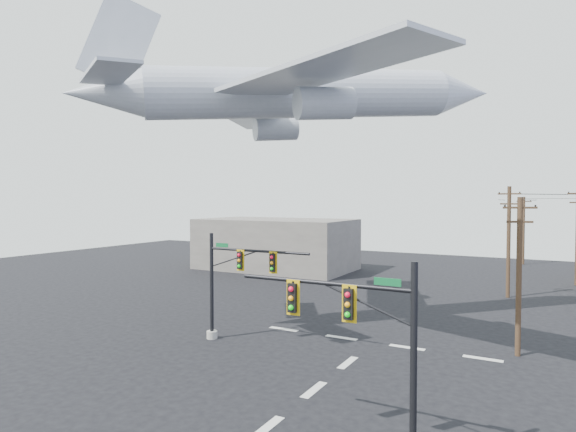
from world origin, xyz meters
The scene contains 10 objects.
ground centered at (0.00, 0.00, 0.00)m, with size 120.00×120.00×0.00m, color black.
lane_markings centered at (0.00, 5.33, 0.01)m, with size 14.00×21.20×0.01m.
signal_mast_near centered at (3.98, -0.07, 3.49)m, with size 6.58×0.71×6.47m.
signal_mast_far centered at (-7.34, 8.06, 3.45)m, with size 6.85×0.70×6.37m.
utility_pole_a centered at (7.57, 13.42, 4.45)m, with size 1.65×0.64×8.51m.
utility_pole_b centered at (5.89, 29.94, 4.96)m, with size 1.87×0.70×9.49m.
utility_pole_d centered at (5.96, 53.84, 4.56)m, with size 1.73×0.73×8.70m.
power_lines centered at (7.88, 33.94, 8.52)m, with size 7.16×40.42×0.53m.
airliner centered at (-5.07, 12.64, 15.06)m, with size 23.33×23.76×7.59m.
building_left centered at (-20.00, 35.00, 3.00)m, with size 18.00×10.00×6.00m, color slate.
Camera 1 is at (9.02, -14.83, 8.39)m, focal length 30.00 mm.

